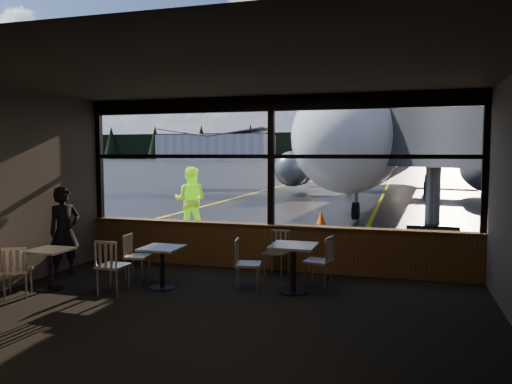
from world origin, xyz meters
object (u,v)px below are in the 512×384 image
at_px(cafe_table_mid, 162,268).
at_px(chair_near_w, 248,265).
at_px(airliner, 387,102).
at_px(chair_mid_w, 137,257).
at_px(cafe_table_left, 50,270).
at_px(cafe_table_near, 293,269).
at_px(chair_near_e, 318,262).
at_px(chair_left_s, 18,271).
at_px(chair_mid_s, 113,267).
at_px(passenger, 64,232).
at_px(ground_crew, 190,200).
at_px(chair_near_n, 277,253).
at_px(jet_bridge, 442,155).
at_px(cone_nose, 321,217).

height_order(cafe_table_mid, chair_near_w, chair_near_w).
xyz_separation_m(airliner, chair_mid_w, (-3.82, -21.66, -4.89)).
height_order(cafe_table_left, chair_near_w, chair_near_w).
distance_m(cafe_table_near, chair_near_e, 0.56).
xyz_separation_m(chair_near_w, chair_left_s, (-3.54, -1.42, -0.02)).
bearing_deg(cafe_table_near, chair_mid_s, -161.74).
bearing_deg(chair_near_e, airliner, 9.70).
bearing_deg(cafe_table_near, cafe_table_mid, -170.08).
bearing_deg(passenger, ground_crew, 23.34).
bearing_deg(chair_near_n, cafe_table_mid, 51.38).
bearing_deg(chair_near_n, airliner, -83.32).
distance_m(cafe_table_near, chair_near_w, 0.78).
distance_m(chair_near_w, chair_mid_s, 2.26).
xyz_separation_m(airliner, jet_bridge, (1.98, -14.70, -3.00)).
distance_m(cafe_table_left, chair_near_n, 4.09).
distance_m(chair_near_w, ground_crew, 6.56).
distance_m(cafe_table_mid, chair_near_w, 1.51).
relative_size(cafe_table_mid, chair_mid_w, 0.86).
distance_m(cafe_table_left, chair_left_s, 0.54).
distance_m(airliner, chair_near_w, 22.40).
bearing_deg(cafe_table_left, chair_mid_w, 45.00).
xyz_separation_m(chair_near_e, chair_left_s, (-4.67, -1.92, -0.03)).
height_order(cafe_table_left, chair_near_e, chair_near_e).
bearing_deg(ground_crew, cafe_table_near, 116.28).
relative_size(cafe_table_mid, passenger, 0.43).
bearing_deg(airliner, chair_near_e, -87.87).
distance_m(chair_mid_s, ground_crew, 6.56).
bearing_deg(passenger, airliner, 11.78).
distance_m(jet_bridge, cafe_table_left, 10.77).
xyz_separation_m(cafe_table_mid, ground_crew, (-2.04, 5.83, 0.62)).
bearing_deg(airliner, passenger, -100.33).
bearing_deg(chair_near_w, cafe_table_near, 84.50).
bearing_deg(chair_near_w, chair_mid_w, -104.97).
height_order(cafe_table_near, chair_near_n, chair_near_n).
bearing_deg(cafe_table_mid, chair_mid_w, 148.29).
distance_m(ground_crew, cone_nose, 4.63).
height_order(chair_near_w, cone_nose, chair_near_w).
bearing_deg(chair_near_w, chair_left_s, -79.44).
bearing_deg(ground_crew, chair_left_s, 77.79).
height_order(cafe_table_left, chair_left_s, chair_left_s).
bearing_deg(chair_near_e, ground_crew, 53.79).
relative_size(jet_bridge, chair_mid_s, 11.20).
bearing_deg(jet_bridge, airliner, 97.69).
bearing_deg(jet_bridge, cone_nose, 158.92).
relative_size(jet_bridge, cafe_table_near, 12.84).
xyz_separation_m(chair_near_e, passenger, (-4.85, -0.48, 0.39)).
height_order(chair_mid_s, ground_crew, ground_crew).
bearing_deg(chair_near_n, cafe_table_near, 127.93).
height_order(airliner, cafe_table_near, airliner).
distance_m(cafe_table_mid, chair_near_n, 2.24).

